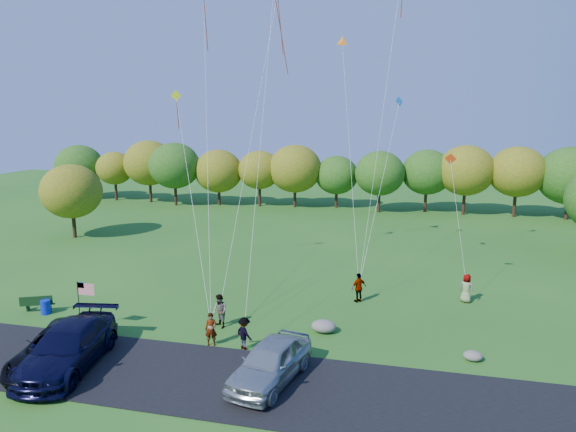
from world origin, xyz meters
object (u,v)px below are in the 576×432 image
minivan_dark (58,348)px  minivan_silver (270,362)px  minivan_navy (68,347)px  flyer_d (359,288)px  park_bench (37,304)px  trash_barrel (46,307)px  flyer_a (211,329)px  flyer_e (466,288)px  flyer_c (244,333)px  flyer_b (220,311)px

minivan_dark → minivan_silver: bearing=-7.6°
minivan_navy → flyer_d: bearing=34.5°
minivan_dark → park_bench: minivan_dark is taller
minivan_dark → trash_barrel: bearing=120.0°
flyer_a → park_bench: size_ratio=0.96×
flyer_e → minivan_silver: bearing=80.8°
flyer_a → park_bench: 11.76m
flyer_a → flyer_c: 1.74m
minivan_dark → trash_barrel: 7.35m
minivan_dark → trash_barrel: size_ratio=7.45×
park_bench → flyer_c: bearing=-32.1°
flyer_a → flyer_b: size_ratio=0.91×
minivan_navy → flyer_a: minivan_navy is taller
minivan_navy → minivan_silver: (9.34, 0.89, -0.06)m
flyer_e → trash_barrel: (-24.05, -7.70, -0.48)m
minivan_navy → flyer_a: 6.62m
flyer_b → trash_barrel: (-10.60, -0.52, -0.52)m
minivan_dark → flyer_a: (5.99, 3.70, -0.07)m
minivan_dark → flyer_a: size_ratio=3.63×
minivan_navy → park_bench: bearing=128.8°
flyer_c → flyer_e: (11.33, 9.38, 0.07)m
flyer_c → flyer_d: (4.85, 7.87, 0.10)m
flyer_e → flyer_c: bearing=67.5°
trash_barrel → minivan_dark: bearing=-47.2°
minivan_navy → flyer_e: (18.55, 13.09, -0.12)m
minivan_navy → flyer_c: size_ratio=3.99×
flyer_e → minivan_dark: bearing=62.3°
flyer_b → flyer_e: size_ratio=1.04×
flyer_c → trash_barrel: size_ratio=1.99×
minivan_navy → minivan_silver: 9.38m
flyer_c → flyer_d: 9.25m
trash_barrel → minivan_silver: bearing=-16.9°
minivan_dark → minivan_silver: 9.88m
minivan_dark → flyer_c: (7.73, 3.70, -0.10)m
park_bench → flyer_d: bearing=-6.0°
flyer_c → minivan_dark: bearing=58.7°
flyer_e → flyer_b: bearing=56.0°
minivan_silver → flyer_a: 4.77m
minivan_navy → park_bench: (-6.14, 5.49, -0.48)m
minivan_silver → flyer_b: 6.56m
flyer_a → minivan_silver: bearing=-50.9°
flyer_a → flyer_e: 16.09m
minivan_dark → flyer_b: flyer_b is taller
minivan_silver → flyer_d: (2.74, 10.69, -0.03)m
minivan_navy → trash_barrel: size_ratio=7.93×
flyer_d → trash_barrel: (-17.57, -6.20, -0.51)m
flyer_e → minivan_navy: bearing=63.1°
minivan_dark → park_bench: bearing=122.9°
park_bench → trash_barrel: 0.66m
flyer_a → trash_barrel: flyer_a is taller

